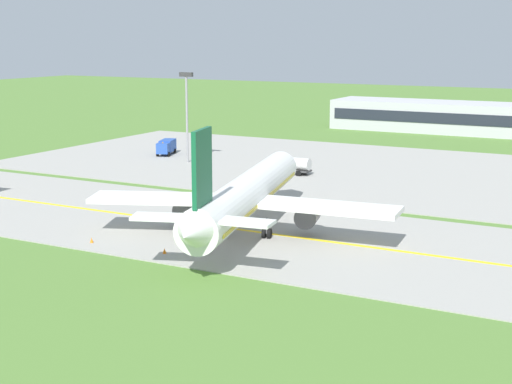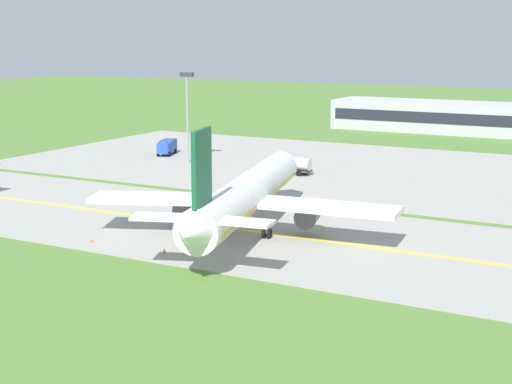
% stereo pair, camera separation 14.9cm
% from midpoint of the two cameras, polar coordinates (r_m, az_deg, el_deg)
% --- Properties ---
extents(ground_plane, '(500.00, 500.00, 0.00)m').
position_cam_midpoint_polar(ground_plane, '(80.06, -0.25, -3.05)').
color(ground_plane, '#517A33').
extents(taxiway_strip, '(240.00, 28.00, 0.10)m').
position_cam_midpoint_polar(taxiway_strip, '(80.05, -0.25, -3.02)').
color(taxiway_strip, '#9E9B93').
rests_on(taxiway_strip, ground).
extents(apron_pad, '(140.00, 52.00, 0.10)m').
position_cam_midpoint_polar(apron_pad, '(115.16, 14.21, 1.13)').
color(apron_pad, '#9E9B93').
rests_on(apron_pad, ground).
extents(taxiway_centreline, '(220.00, 0.60, 0.01)m').
position_cam_midpoint_polar(taxiway_centreline, '(80.03, -0.25, -2.98)').
color(taxiway_centreline, yellow).
rests_on(taxiway_centreline, taxiway_strip).
extents(airplane_lead, '(32.04, 39.17, 12.70)m').
position_cam_midpoint_polar(airplane_lead, '(78.60, -0.83, -0.23)').
color(airplane_lead, white).
rests_on(airplane_lead, ground).
extents(service_truck_baggage, '(6.03, 2.43, 2.65)m').
position_cam_midpoint_polar(service_truck_baggage, '(113.51, 2.62, 2.08)').
color(service_truck_baggage, yellow).
rests_on(service_truck_baggage, ground).
extents(service_truck_catering, '(3.92, 6.34, 2.60)m').
position_cam_midpoint_polar(service_truck_catering, '(133.26, -6.79, 3.42)').
color(service_truck_catering, '#264CA5').
rests_on(service_truck_catering, ground).
extents(terminal_building, '(58.27, 13.00, 7.66)m').
position_cam_midpoint_polar(terminal_building, '(169.40, 15.59, 5.39)').
color(terminal_building, '#B2B2B7').
rests_on(terminal_building, ground).
extents(apron_light_mast, '(2.40, 0.50, 14.70)m').
position_cam_midpoint_polar(apron_light_mast, '(123.86, -5.27, 6.47)').
color(apron_light_mast, gray).
rests_on(apron_light_mast, ground).
extents(traffic_cone_near_edge, '(0.44, 0.44, 0.60)m').
position_cam_midpoint_polar(traffic_cone_near_edge, '(77.46, -12.31, -3.59)').
color(traffic_cone_near_edge, orange).
rests_on(traffic_cone_near_edge, ground).
extents(traffic_cone_mid_edge, '(0.44, 0.44, 0.60)m').
position_cam_midpoint_polar(traffic_cone_mid_edge, '(72.50, -6.96, -4.45)').
color(traffic_cone_mid_edge, orange).
rests_on(traffic_cone_mid_edge, ground).
extents(traffic_cone_far_edge, '(0.44, 0.44, 0.60)m').
position_cam_midpoint_polar(traffic_cone_far_edge, '(87.34, 7.43, -1.71)').
color(traffic_cone_far_edge, orange).
rests_on(traffic_cone_far_edge, ground).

